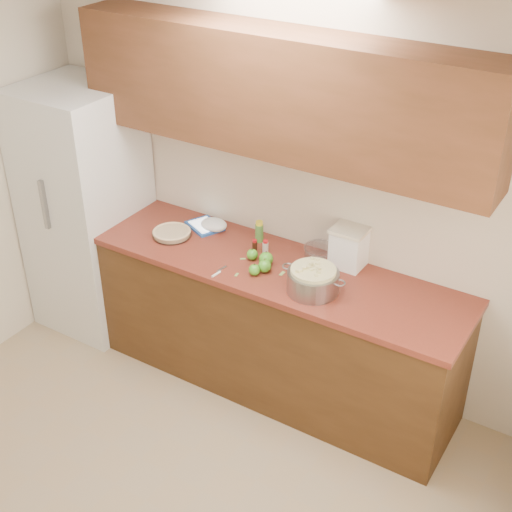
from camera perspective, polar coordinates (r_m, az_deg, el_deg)
The scene contains 21 objects.
room_shell at distance 3.25m, azimuth -13.18°, elevation -6.33°, with size 3.60×3.60×3.60m.
counter_run at distance 4.67m, azimuth 0.50°, elevation -5.24°, with size 2.64×0.68×0.92m.
upper_cabinets at distance 4.10m, azimuth 1.76°, elevation 12.90°, with size 2.60×0.34×0.70m, color brown.
fridge at distance 5.20m, azimuth -13.38°, elevation 3.61°, with size 0.70×0.70×1.80m, color silver.
pie at distance 4.71m, azimuth -6.75°, elevation 1.84°, with size 0.26×0.26×0.04m.
colander at distance 4.11m, azimuth 4.58°, elevation -1.95°, with size 0.40×0.30×0.15m.
flour_canister at distance 4.35m, azimuth 7.50°, elevation 0.79°, with size 0.21×0.21×0.26m.
tablet at distance 4.81m, azimuth -4.14°, elevation 2.42°, with size 0.30×0.27×0.02m.
paring_knife at distance 4.29m, azimuth -3.13°, elevation -1.39°, with size 0.04×0.16×0.01m.
lemon_bottle at distance 4.60m, azimuth 0.26°, elevation 1.95°, with size 0.05×0.05×0.15m.
cinnamon_shaker at distance 4.48m, azimuth 0.76°, elevation 0.73°, with size 0.04×0.04×0.09m.
vanilla_bottle at distance 4.49m, azimuth -0.11°, elevation 0.78°, with size 0.03×0.03×0.09m.
mixing_bowl at distance 4.44m, azimuth 5.23°, elevation 0.30°, with size 0.22×0.22×0.08m.
paper_towel at distance 4.76m, azimuth -3.39°, elevation 2.53°, with size 0.18×0.15×0.08m, color white.
apple_left at distance 4.42m, azimuth -0.30°, elevation 0.12°, with size 0.07×0.07×0.08m.
apple_center at distance 4.35m, azimuth 0.81°, elevation -0.24°, with size 0.09×0.09×0.10m.
apple_front at distance 4.27m, azimuth -0.14°, elevation -1.12°, with size 0.07×0.07×0.08m.
apple_extra at distance 4.29m, azimuth 0.70°, elevation -0.80°, with size 0.08×0.08×0.09m.
peel_a at distance 4.44m, azimuth -1.06°, elevation -0.23°, with size 0.03×0.01×0.00m, color #8FB558.
peel_b at distance 4.30m, azimuth 2.10°, elevation -1.41°, with size 0.05×0.02×0.00m, color #8FB558.
peel_c at distance 4.28m, azimuth -1.56°, elevation -1.51°, with size 0.04×0.01×0.00m, color #8FB558.
Camera 1 is at (1.95, -1.74, 3.24)m, focal length 50.00 mm.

